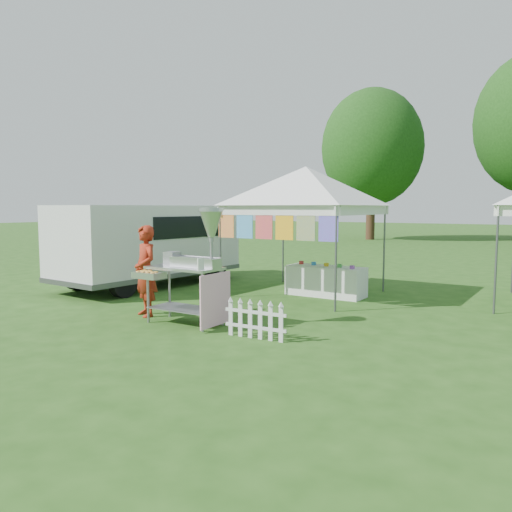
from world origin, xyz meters
The scene contains 8 objects.
ground centered at (0.00, 0.00, 0.00)m, with size 120.00×120.00×0.00m, color #244C15.
canopy_main centered at (0.00, 3.49, 2.99)m, with size 4.24×4.24×3.45m.
tree_left centered at (-6.00, 24.00, 5.83)m, with size 6.40×6.40×9.53m.
donut_cart centered at (-0.16, -0.34, 1.21)m, with size 1.47×1.03×2.05m.
vendor centered at (-1.43, -0.24, 0.86)m, with size 0.63×0.41×1.72m, color maroon.
cargo_van centered at (-4.06, 2.62, 1.13)m, with size 2.29×5.16×2.10m.
picket_fence centered at (1.22, -0.50, 0.29)m, with size 1.08×0.10×0.56m.
display_table centered at (0.50, 3.60, 0.35)m, with size 1.80×0.70×0.69m, color white.
Camera 1 is at (5.43, -6.90, 2.05)m, focal length 35.00 mm.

